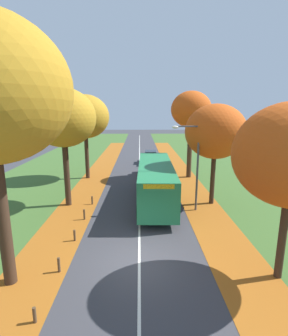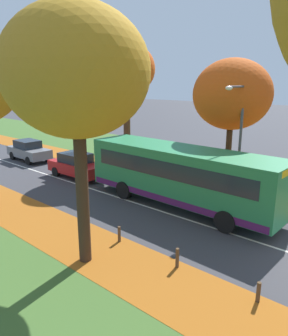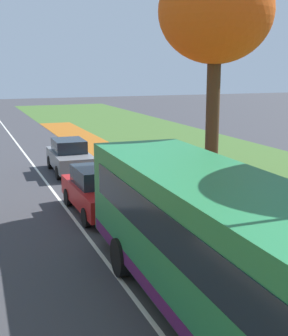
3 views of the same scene
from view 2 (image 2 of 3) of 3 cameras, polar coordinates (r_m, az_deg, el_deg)
The scene contains 14 objects.
leaf_litter_left at distance 17.59m, azimuth -21.68°, elevation -6.65°, with size 2.80×60.00×0.00m, color #9E5619.
grass_verge_right at distance 30.20m, azimuth -3.60°, elevation 3.08°, with size 12.00×90.00×0.01m, color #3D6028.
leaf_litter_right at distance 22.94m, azimuth -1.00°, elevation -0.66°, with size 2.80×60.00×0.00m, color #9E5619.
road_centre_line at distance 24.72m, azimuth -18.76°, elevation -0.34°, with size 0.12×80.00×0.01m, color silver.
tree_left_near at distance 10.62m, azimuth -11.72°, elevation 15.94°, with size 4.59×4.59×8.50m.
tree_right_near at distance 19.28m, azimuth 15.09°, elevation 12.21°, with size 4.36×4.36×7.41m.
tree_right_mid at distance 23.66m, azimuth -3.12°, elevation 16.63°, with size 4.02×4.02×8.79m.
bollard_third at distance 10.51m, azimuth 19.29°, elevation -19.74°, with size 0.12×0.12×0.63m, color #4C3823.
bollard_fourth at distance 11.54m, azimuth 5.81°, elevation -15.33°, with size 0.12×0.12×0.71m, color #4C3823.
bollard_fifth at distance 13.16m, azimuth -4.33°, elevation -11.43°, with size 0.12×0.12×0.64m, color #4C3823.
streetlamp_right at distance 17.22m, azimuth 16.06°, elevation 6.25°, with size 1.89×0.28×6.00m.
bus at distance 16.38m, azimuth 6.46°, elevation -0.97°, with size 2.85×10.46×2.98m.
car_red_lead at distance 21.90m, azimuth -11.62°, elevation 0.45°, with size 1.83×4.22×1.62m.
car_grey_following at distance 27.74m, azimuth -19.43°, elevation 2.91°, with size 1.88×4.25×1.62m.
Camera 2 is at (-11.78, -0.85, 6.13)m, focal length 35.00 mm.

